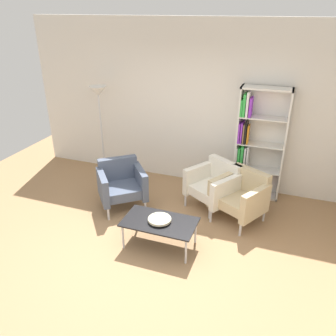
{
  "coord_description": "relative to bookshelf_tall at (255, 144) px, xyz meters",
  "views": [
    {
      "loc": [
        1.54,
        -3.28,
        3.04
      ],
      "look_at": [
        0.05,
        0.84,
        0.95
      ],
      "focal_mm": 36.39,
      "sensor_mm": 36.0,
      "label": 1
    }
  ],
  "objects": [
    {
      "name": "armchair_spare_guest",
      "position": [
        -0.04,
        -0.88,
        -0.52
      ],
      "size": [
        0.93,
        0.91,
        0.78
      ],
      "rotation": [
        0.0,
        0.0,
        -0.51
      ],
      "color": "#C6B289",
      "rests_on": "ground_plane"
    },
    {
      "name": "plaster_back_panel",
      "position": [
        -1.1,
        0.21,
        0.52
      ],
      "size": [
        6.4,
        0.12,
        2.9
      ],
      "primitive_type": "cube",
      "color": "silver",
      "rests_on": "ground_plane"
    },
    {
      "name": "decorative_bowl",
      "position": [
        -0.97,
        -1.94,
        -0.5
      ],
      "size": [
        0.32,
        0.32,
        0.05
      ],
      "color": "beige",
      "rests_on": "coffee_table_low"
    },
    {
      "name": "bookshelf_tall",
      "position": [
        0.0,
        0.0,
        0.0
      ],
      "size": [
        0.8,
        0.3,
        1.9
      ],
      "color": "silver",
      "rests_on": "ground_plane"
    },
    {
      "name": "armchair_by_bookshelf",
      "position": [
        -1.95,
        -1.16,
        -0.52
      ],
      "size": [
        0.95,
        0.94,
        0.78
      ],
      "rotation": [
        0.0,
        0.0,
        0.68
      ],
      "color": "#4C566B",
      "rests_on": "ground_plane"
    },
    {
      "name": "armchair_corner_red",
      "position": [
        -0.51,
        -0.68,
        -0.52
      ],
      "size": [
        0.94,
        0.92,
        0.78
      ],
      "rotation": [
        0.0,
        0.0,
        -0.56
      ],
      "color": "white",
      "rests_on": "ground_plane"
    },
    {
      "name": "coffee_table_low",
      "position": [
        -0.97,
        -1.94,
        -0.56
      ],
      "size": [
        1.0,
        0.56,
        0.4
      ],
      "color": "black",
      "rests_on": "ground_plane"
    },
    {
      "name": "floor_lamp_torchiere",
      "position": [
        -2.83,
        -0.19,
        0.52
      ],
      "size": [
        0.32,
        0.32,
        1.74
      ],
      "color": "silver",
      "rests_on": "ground_plane"
    },
    {
      "name": "ground_plane",
      "position": [
        -1.1,
        -2.25,
        -0.93
      ],
      "size": [
        8.32,
        8.32,
        0.0
      ],
      "primitive_type": "plane",
      "color": "#9E7751"
    }
  ]
}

